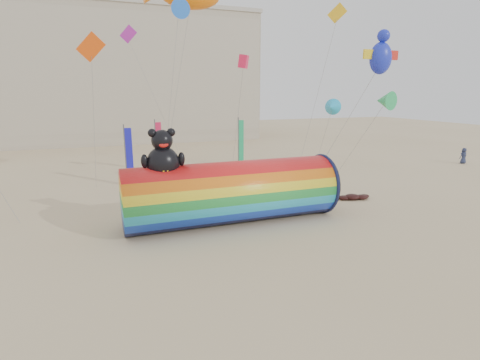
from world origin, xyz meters
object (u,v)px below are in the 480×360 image
object	(u,v)px
hotel_building	(63,75)
fabric_bundle	(354,197)
windsock_assembly	(232,191)
kite_handler	(334,185)

from	to	relation	value
hotel_building	fabric_bundle	bearing A→B (deg)	-63.44
hotel_building	windsock_assembly	distance (m)	47.40
hotel_building	kite_handler	distance (m)	48.20
windsock_assembly	fabric_bundle	xyz separation A→B (m)	(10.13, 1.47, -1.80)
hotel_building	windsock_assembly	size ratio (longest dim) A/B	4.69
hotel_building	windsock_assembly	bearing A→B (deg)	-75.46
windsock_assembly	fabric_bundle	bearing A→B (deg)	8.25
windsock_assembly	fabric_bundle	distance (m)	10.40
hotel_building	windsock_assembly	xyz separation A→B (m)	(11.71, -45.17, -8.34)
hotel_building	fabric_bundle	world-z (taller)	hotel_building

